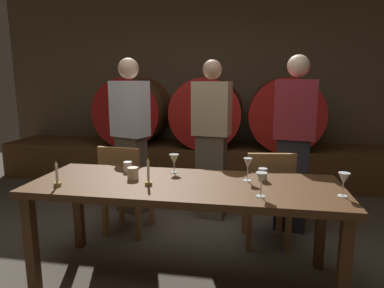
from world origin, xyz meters
TOP-DOWN VIEW (x-y plane):
  - ground_plane at (0.00, 0.00)m, footprint 8.92×8.92m
  - back_wall at (0.00, 3.18)m, footprint 6.86×0.24m
  - barrel_shelf at (0.00, 2.63)m, footprint 6.18×0.90m
  - wine_barrel_left at (-1.10, 2.63)m, footprint 1.00×0.87m
  - wine_barrel_center at (0.02, 2.63)m, footprint 1.00×0.87m
  - wine_barrel_right at (1.11, 2.63)m, footprint 1.00×0.87m
  - dining_table at (0.18, 0.02)m, footprint 2.21×0.77m
  - chair_left at (-0.53, 0.67)m, footprint 0.43×0.43m
  - chair_right at (0.80, 0.64)m, footprint 0.45×0.45m
  - guest_left at (-0.66, 1.22)m, footprint 0.44×0.36m
  - guest_center at (0.24, 1.21)m, footprint 0.41×0.29m
  - guest_right at (1.06, 1.05)m, footprint 0.42×0.31m
  - candle_left at (-0.68, -0.20)m, footprint 0.05×0.05m
  - candle_right at (-0.06, -0.08)m, footprint 0.05×0.05m
  - wine_glass_far_left at (0.04, 0.28)m, footprint 0.08×0.08m
  - wine_glass_center_left at (0.62, 0.15)m, footprint 0.06×0.06m
  - wine_glass_center_right at (0.71, -0.18)m, footprint 0.07×0.07m
  - wine_glass_far_right at (1.22, -0.09)m, footprint 0.07×0.07m
  - cup_left at (-0.33, 0.24)m, footprint 0.07×0.07m
  - cup_center at (-0.22, 0.05)m, footprint 0.08×0.08m
  - cup_right at (0.73, 0.18)m, footprint 0.07×0.07m

SIDE VIEW (x-z plane):
  - ground_plane at x=0.00m, z-range 0.00..0.00m
  - barrel_shelf at x=0.00m, z-range 0.00..0.53m
  - chair_left at x=-0.53m, z-range 0.05..0.93m
  - chair_right at x=0.80m, z-range 0.05..0.93m
  - dining_table at x=0.18m, z-range 0.30..1.05m
  - cup_left at x=-0.33m, z-range 0.75..0.83m
  - cup_center at x=-0.22m, z-range 0.75..0.84m
  - cup_right at x=0.73m, z-range 0.75..0.84m
  - candle_left at x=-0.68m, z-range 0.71..0.89m
  - candle_right at x=-0.06m, z-range 0.71..0.91m
  - wine_glass_far_left at x=0.04m, z-range 0.78..0.93m
  - guest_center at x=0.24m, z-range 0.02..1.70m
  - wine_glass_far_right at x=1.22m, z-range 0.79..0.94m
  - wine_glass_center_right at x=0.71m, z-range 0.79..0.95m
  - wine_glass_center_left at x=0.62m, z-range 0.79..0.96m
  - guest_right at x=1.06m, z-range 0.02..1.73m
  - guest_left at x=-0.66m, z-range 0.03..1.74m
  - wine_barrel_left at x=-1.10m, z-range 0.52..1.52m
  - wine_barrel_center at x=0.02m, z-range 0.52..1.52m
  - wine_barrel_right at x=1.11m, z-range 0.52..1.52m
  - back_wall at x=0.00m, z-range 0.00..2.94m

